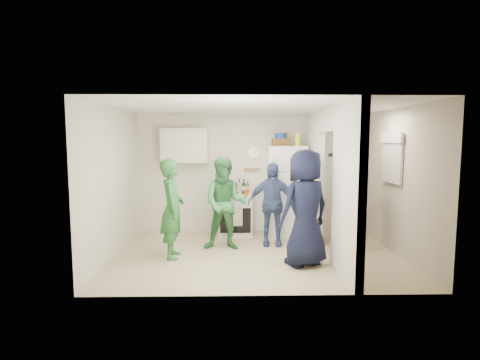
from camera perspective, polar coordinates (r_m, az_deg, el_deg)
name	(u,v)px	position (r m, az deg, el deg)	size (l,w,h in m)	color
floor	(257,255)	(6.56, 2.55, -11.30)	(4.80, 4.80, 0.00)	tan
wall_back	(252,174)	(7.99, 1.81, 0.99)	(4.80, 4.80, 0.00)	silver
wall_front	(266,198)	(4.62, 3.97, -2.76)	(4.80, 4.80, 0.00)	silver
wall_left	(114,183)	(6.59, -18.70, -0.41)	(3.40, 3.40, 0.00)	silver
wall_right	(398,182)	(6.88, 22.96, -0.31)	(3.40, 3.40, 0.00)	silver
ceiling	(257,107)	(6.28, 2.66, 11.02)	(4.80, 4.80, 0.00)	white
partition_pier_back	(314,176)	(7.55, 11.18, 0.59)	(0.12, 1.20, 2.50)	silver
partition_pier_front	(348,191)	(5.44, 16.10, -1.64)	(0.12, 1.20, 2.50)	silver
partition_header	(329,120)	(6.46, 13.47, 8.95)	(0.12, 1.00, 0.40)	silver
stove	(235,215)	(7.77, -0.72, -5.31)	(0.71, 0.59, 0.85)	white
upper_cabinet	(185,145)	(7.83, -8.44, 5.23)	(0.95, 0.34, 0.70)	silver
fridge	(285,191)	(7.73, 6.92, -1.66)	(0.76, 0.74, 1.84)	white
wicker_basket	(281,142)	(7.70, 6.23, 5.76)	(0.35, 0.25, 0.15)	brown
blue_bowl	(281,136)	(7.70, 6.24, 6.73)	(0.24, 0.24, 0.11)	navy
yellow_cup_stack_top	(298,140)	(7.60, 8.78, 6.10)	(0.09, 0.09, 0.25)	#FFFE15
wall_clock	(254,152)	(7.94, 2.19, 4.22)	(0.22, 0.22, 0.03)	white
spice_shelf	(252,169)	(7.93, 1.83, 1.68)	(0.35, 0.08, 0.03)	olive
nook_window	(393,158)	(7.03, 22.28, 3.12)	(0.03, 0.70, 0.80)	black
nook_window_frame	(392,158)	(7.02, 22.17, 3.12)	(0.04, 0.76, 0.86)	white
nook_valance	(392,138)	(7.01, 22.10, 5.98)	(0.04, 0.82, 0.18)	white
yellow_cup_stack_stove	(229,190)	(7.46, -1.63, -1.50)	(0.09, 0.09, 0.25)	#EEFF15
red_cup	(246,193)	(7.49, 0.97, -1.97)	(0.09, 0.09, 0.12)	#C5380D
person_green_left	(172,209)	(6.33, -10.28, -4.33)	(0.60, 0.39, 1.65)	#317C38
person_green_center	(225,204)	(6.71, -2.23, -3.62)	(0.80, 0.63, 1.66)	#377F49
person_denim	(272,204)	(6.99, 4.85, -3.70)	(0.91, 0.38, 1.55)	#374E78
person_navy	(305,208)	(5.91, 9.89, -4.21)	(0.89, 0.58, 1.82)	black
person_nook	(347,196)	(6.92, 15.95, -2.33)	(1.26, 0.72, 1.95)	black
bottle_a	(222,187)	(7.80, -2.82, -1.01)	(0.06, 0.06, 0.30)	brown
bottle_b	(226,187)	(7.61, -2.11, -1.15)	(0.06, 0.06, 0.30)	#17472A
bottle_c	(230,187)	(7.83, -1.46, -1.04)	(0.06, 0.06, 0.28)	#A7ABB5
bottle_d	(236,189)	(7.64, -0.60, -1.32)	(0.07, 0.07, 0.25)	brown
bottle_e	(239,186)	(7.87, -0.09, -0.88)	(0.07, 0.07, 0.31)	#9CA4AC
bottle_f	(244,187)	(7.70, 0.59, -1.02)	(0.08, 0.08, 0.32)	black
bottle_g	(248,187)	(7.83, 1.19, -1.11)	(0.06, 0.06, 0.26)	brown
bottle_h	(220,188)	(7.57, -3.01, -1.19)	(0.06, 0.06, 0.30)	#B5B9C2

